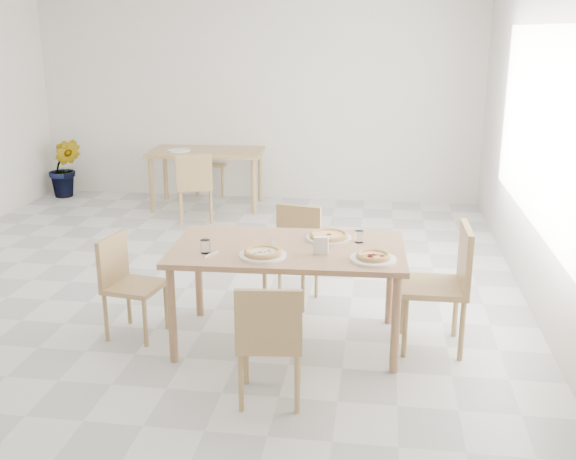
# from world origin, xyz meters

# --- Properties ---
(room) EXTENTS (7.28, 7.00, 7.00)m
(room) POSITION_xyz_m (2.98, 0.30, 1.50)
(room) COLOR silver
(room) RESTS_ON ground
(main_table) EXTENTS (1.72, 1.02, 0.75)m
(main_table) POSITION_xyz_m (1.07, -0.94, 0.68)
(main_table) COLOR #A67755
(main_table) RESTS_ON ground
(chair_south) EXTENTS (0.44, 0.44, 0.81)m
(chair_south) POSITION_xyz_m (1.08, -1.83, 0.47)
(chair_south) COLOR tan
(chair_south) RESTS_ON ground
(chair_north) EXTENTS (0.48, 0.48, 0.81)m
(chair_north) POSITION_xyz_m (1.00, -0.10, 0.47)
(chair_north) COLOR tan
(chair_north) RESTS_ON ground
(chair_west) EXTENTS (0.44, 0.44, 0.78)m
(chair_west) POSITION_xyz_m (-0.17, -0.98, 0.45)
(chair_west) COLOR tan
(chair_west) RESTS_ON ground
(chair_east) EXTENTS (0.47, 0.47, 0.93)m
(chair_east) POSITION_xyz_m (2.21, -0.87, 0.54)
(chair_east) COLOR tan
(chair_east) RESTS_ON ground
(plate_margherita) EXTENTS (0.34, 0.34, 0.02)m
(plate_margherita) POSITION_xyz_m (1.35, -0.72, 0.76)
(plate_margherita) COLOR white
(plate_margherita) RESTS_ON main_table
(plate_mushroom) EXTENTS (0.33, 0.33, 0.02)m
(plate_mushroom) POSITION_xyz_m (0.93, -1.18, 0.76)
(plate_mushroom) COLOR white
(plate_mushroom) RESTS_ON main_table
(plate_pepperoni) EXTENTS (0.31, 0.31, 0.02)m
(plate_pepperoni) POSITION_xyz_m (1.68, -1.15, 0.76)
(plate_pepperoni) COLOR white
(plate_pepperoni) RESTS_ON main_table
(pizza_margherita) EXTENTS (0.30, 0.30, 0.03)m
(pizza_margherita) POSITION_xyz_m (1.35, -0.72, 0.78)
(pizza_margherita) COLOR #ECBC6F
(pizza_margherita) RESTS_ON plate_margherita
(pizza_mushroom) EXTENTS (0.28, 0.28, 0.03)m
(pizza_mushroom) POSITION_xyz_m (0.93, -1.18, 0.78)
(pizza_mushroom) COLOR #ECBC6F
(pizza_mushroom) RESTS_ON plate_mushroom
(pizza_pepperoni) EXTENTS (0.24, 0.24, 0.03)m
(pizza_pepperoni) POSITION_xyz_m (1.68, -1.15, 0.78)
(pizza_pepperoni) COLOR #ECBC6F
(pizza_pepperoni) RESTS_ON plate_pepperoni
(tumbler_a) EXTENTS (0.07, 0.07, 0.10)m
(tumbler_a) POSITION_xyz_m (0.51, -1.16, 0.80)
(tumbler_a) COLOR white
(tumbler_a) RESTS_ON main_table
(tumbler_b) EXTENTS (0.07, 0.07, 0.09)m
(tumbler_b) POSITION_xyz_m (1.57, -0.76, 0.79)
(tumbler_b) COLOR white
(tumbler_b) RESTS_ON main_table
(napkin_holder) EXTENTS (0.11, 0.06, 0.13)m
(napkin_holder) POSITION_xyz_m (1.32, -1.07, 0.81)
(napkin_holder) COLOR silver
(napkin_holder) RESTS_ON main_table
(fork_a) EXTENTS (0.04, 0.19, 0.01)m
(fork_a) POSITION_xyz_m (0.94, -0.82, 0.75)
(fork_a) COLOR silver
(fork_a) RESTS_ON main_table
(fork_b) EXTENTS (0.07, 0.17, 0.01)m
(fork_b) POSITION_xyz_m (0.55, -1.18, 0.75)
(fork_b) COLOR silver
(fork_b) RESTS_ON main_table
(second_table) EXTENTS (1.50, 0.92, 0.75)m
(second_table) POSITION_xyz_m (-0.55, 2.90, 0.66)
(second_table) COLOR tan
(second_table) RESTS_ON ground
(chair_back_s) EXTENTS (0.52, 0.52, 0.86)m
(chair_back_s) POSITION_xyz_m (-0.50, 2.13, 0.50)
(chair_back_s) COLOR tan
(chair_back_s) RESTS_ON ground
(chair_back_n) EXTENTS (0.48, 0.48, 0.89)m
(chair_back_n) POSITION_xyz_m (-0.63, 3.69, 0.52)
(chair_back_n) COLOR tan
(chair_back_n) RESTS_ON ground
(plate_empty) EXTENTS (0.29, 0.29, 0.02)m
(plate_empty) POSITION_xyz_m (-0.89, 2.80, 0.76)
(plate_empty) COLOR white
(plate_empty) RESTS_ON second_table
(potted_plant) EXTENTS (0.53, 0.47, 0.82)m
(potted_plant) POSITION_xyz_m (-2.65, 3.15, 0.41)
(potted_plant) COLOR #1B5A1C
(potted_plant) RESTS_ON ground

